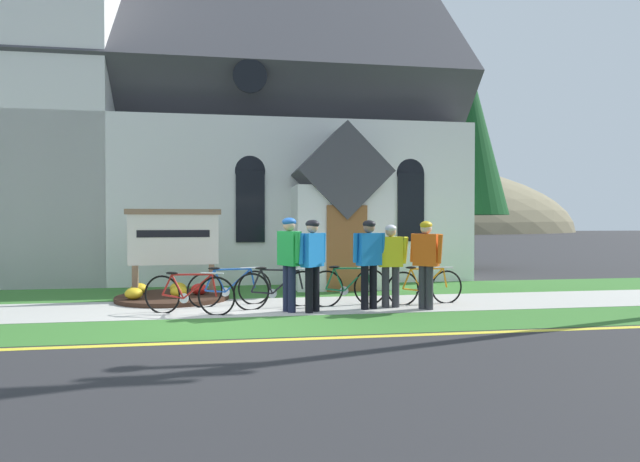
{
  "coord_description": "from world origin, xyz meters",
  "views": [
    {
      "loc": [
        0.2,
        -9.24,
        1.73
      ],
      "look_at": [
        2.29,
        3.68,
        1.47
      ],
      "focal_mm": 30.06,
      "sensor_mm": 36.0,
      "label": 1
    }
  ],
  "objects_px": {
    "church_sign": "(174,240)",
    "bicycle_yellow": "(230,288)",
    "cyclist_in_yellow_jersey": "(369,257)",
    "cyclist_in_white_jersey": "(289,256)",
    "bicycle_green": "(277,289)",
    "roadside_conifer": "(464,128)",
    "bicycle_red": "(348,287)",
    "bicycle_black": "(425,286)",
    "bicycle_blue": "(189,294)",
    "cyclist_in_orange_jersey": "(391,259)",
    "cyclist_in_blue_jersey": "(426,258)",
    "cyclist_in_red_jersey": "(312,258)"
  },
  "relations": [
    {
      "from": "bicycle_red",
      "to": "bicycle_blue",
      "type": "relative_size",
      "value": 1.01
    },
    {
      "from": "bicycle_red",
      "to": "bicycle_yellow",
      "type": "relative_size",
      "value": 1.01
    },
    {
      "from": "cyclist_in_blue_jersey",
      "to": "roadside_conifer",
      "type": "bearing_deg",
      "value": 61.78
    },
    {
      "from": "bicycle_black",
      "to": "cyclist_in_yellow_jersey",
      "type": "relative_size",
      "value": 0.97
    },
    {
      "from": "bicycle_blue",
      "to": "roadside_conifer",
      "type": "xyz_separation_m",
      "value": [
        9.16,
        8.5,
        4.73
      ]
    },
    {
      "from": "cyclist_in_blue_jersey",
      "to": "cyclist_in_orange_jersey",
      "type": "xyz_separation_m",
      "value": [
        -0.61,
        0.34,
        -0.05
      ]
    },
    {
      "from": "cyclist_in_white_jersey",
      "to": "cyclist_in_orange_jersey",
      "type": "height_order",
      "value": "cyclist_in_white_jersey"
    },
    {
      "from": "church_sign",
      "to": "cyclist_in_white_jersey",
      "type": "bearing_deg",
      "value": -43.35
    },
    {
      "from": "cyclist_in_red_jersey",
      "to": "cyclist_in_orange_jersey",
      "type": "bearing_deg",
      "value": 10.55
    },
    {
      "from": "church_sign",
      "to": "cyclist_in_blue_jersey",
      "type": "height_order",
      "value": "church_sign"
    },
    {
      "from": "roadside_conifer",
      "to": "cyclist_in_red_jersey",
      "type": "bearing_deg",
      "value": -128.48
    },
    {
      "from": "cyclist_in_orange_jersey",
      "to": "bicycle_yellow",
      "type": "bearing_deg",
      "value": 166.93
    },
    {
      "from": "cyclist_in_yellow_jersey",
      "to": "bicycle_black",
      "type": "bearing_deg",
      "value": 19.05
    },
    {
      "from": "cyclist_in_orange_jersey",
      "to": "cyclist_in_white_jersey",
      "type": "bearing_deg",
      "value": -173.93
    },
    {
      "from": "cyclist_in_white_jersey",
      "to": "roadside_conifer",
      "type": "distance_m",
      "value": 11.97
    },
    {
      "from": "bicycle_blue",
      "to": "cyclist_in_orange_jersey",
      "type": "xyz_separation_m",
      "value": [
        3.88,
        0.14,
        0.58
      ]
    },
    {
      "from": "bicycle_black",
      "to": "cyclist_in_white_jersey",
      "type": "xyz_separation_m",
      "value": [
        -2.86,
        -0.53,
        0.69
      ]
    },
    {
      "from": "bicycle_yellow",
      "to": "cyclist_in_blue_jersey",
      "type": "distance_m",
      "value": 3.95
    },
    {
      "from": "cyclist_in_blue_jersey",
      "to": "church_sign",
      "type": "bearing_deg",
      "value": 154.96
    },
    {
      "from": "bicycle_green",
      "to": "bicycle_yellow",
      "type": "height_order",
      "value": "bicycle_green"
    },
    {
      "from": "bicycle_red",
      "to": "bicycle_blue",
      "type": "xyz_separation_m",
      "value": [
        -3.11,
        -0.54,
        -0.01
      ]
    },
    {
      "from": "church_sign",
      "to": "bicycle_yellow",
      "type": "distance_m",
      "value": 1.99
    },
    {
      "from": "cyclist_in_red_jersey",
      "to": "bicycle_blue",
      "type": "bearing_deg",
      "value": 175.92
    },
    {
      "from": "cyclist_in_red_jersey",
      "to": "bicycle_black",
      "type": "bearing_deg",
      "value": 14.19
    },
    {
      "from": "church_sign",
      "to": "bicycle_green",
      "type": "relative_size",
      "value": 1.19
    },
    {
      "from": "cyclist_in_yellow_jersey",
      "to": "cyclist_in_white_jersey",
      "type": "bearing_deg",
      "value": -176.92
    },
    {
      "from": "bicycle_yellow",
      "to": "cyclist_in_orange_jersey",
      "type": "height_order",
      "value": "cyclist_in_orange_jersey"
    },
    {
      "from": "church_sign",
      "to": "bicycle_green",
      "type": "height_order",
      "value": "church_sign"
    },
    {
      "from": "bicycle_black",
      "to": "cyclist_in_white_jersey",
      "type": "distance_m",
      "value": 2.99
    },
    {
      "from": "bicycle_blue",
      "to": "cyclist_in_yellow_jersey",
      "type": "xyz_separation_m",
      "value": [
        3.41,
        0.0,
        0.65
      ]
    },
    {
      "from": "church_sign",
      "to": "bicycle_red",
      "type": "xyz_separation_m",
      "value": [
        3.61,
        -1.59,
        -0.91
      ]
    },
    {
      "from": "bicycle_green",
      "to": "bicycle_black",
      "type": "distance_m",
      "value": 3.05
    },
    {
      "from": "bicycle_black",
      "to": "church_sign",
      "type": "bearing_deg",
      "value": 162.13
    },
    {
      "from": "cyclist_in_white_jersey",
      "to": "cyclist_in_red_jersey",
      "type": "height_order",
      "value": "cyclist_in_white_jersey"
    },
    {
      "from": "bicycle_blue",
      "to": "cyclist_in_white_jersey",
      "type": "distance_m",
      "value": 1.97
    },
    {
      "from": "bicycle_green",
      "to": "cyclist_in_orange_jersey",
      "type": "height_order",
      "value": "cyclist_in_orange_jersey"
    },
    {
      "from": "cyclist_in_blue_jersey",
      "to": "cyclist_in_red_jersey",
      "type": "bearing_deg",
      "value": 179.06
    },
    {
      "from": "bicycle_red",
      "to": "cyclist_in_yellow_jersey",
      "type": "relative_size",
      "value": 0.98
    },
    {
      "from": "bicycle_yellow",
      "to": "cyclist_in_red_jersey",
      "type": "distance_m",
      "value": 1.96
    },
    {
      "from": "bicycle_green",
      "to": "roadside_conifer",
      "type": "relative_size",
      "value": 0.21
    },
    {
      "from": "bicycle_red",
      "to": "roadside_conifer",
      "type": "bearing_deg",
      "value": 52.79
    },
    {
      "from": "bicycle_green",
      "to": "cyclist_in_yellow_jersey",
      "type": "xyz_separation_m",
      "value": [
        1.75,
        -0.43,
        0.64
      ]
    },
    {
      "from": "cyclist_in_blue_jersey",
      "to": "roadside_conifer",
      "type": "xyz_separation_m",
      "value": [
        4.67,
        8.7,
        4.1
      ]
    },
    {
      "from": "bicycle_green",
      "to": "bicycle_yellow",
      "type": "relative_size",
      "value": 1.03
    },
    {
      "from": "bicycle_yellow",
      "to": "church_sign",
      "type": "bearing_deg",
      "value": 134.33
    },
    {
      "from": "bicycle_red",
      "to": "bicycle_yellow",
      "type": "height_order",
      "value": "bicycle_red"
    },
    {
      "from": "church_sign",
      "to": "cyclist_in_red_jersey",
      "type": "distance_m",
      "value": 3.6
    },
    {
      "from": "bicycle_green",
      "to": "cyclist_in_blue_jersey",
      "type": "height_order",
      "value": "cyclist_in_blue_jersey"
    },
    {
      "from": "bicycle_yellow",
      "to": "cyclist_in_blue_jersey",
      "type": "height_order",
      "value": "cyclist_in_blue_jersey"
    },
    {
      "from": "bicycle_red",
      "to": "bicycle_yellow",
      "type": "distance_m",
      "value": 2.4
    }
  ]
}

